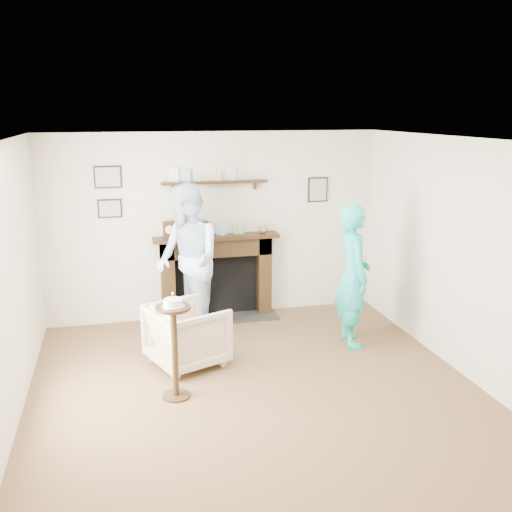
% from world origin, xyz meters
% --- Properties ---
extents(ground, '(5.00, 5.00, 0.00)m').
position_xyz_m(ground, '(0.00, 0.00, 0.00)').
color(ground, brown).
rests_on(ground, ground).
extents(room_shell, '(4.54, 5.02, 2.52)m').
position_xyz_m(room_shell, '(-0.00, 0.69, 1.62)').
color(room_shell, beige).
rests_on(room_shell, ground).
extents(armchair, '(0.99, 0.97, 0.70)m').
position_xyz_m(armchair, '(-0.59, 0.98, 0.00)').
color(armchair, tan).
rests_on(armchair, ground).
extents(man, '(0.95, 1.09, 1.92)m').
position_xyz_m(man, '(-0.45, 1.90, 0.00)').
color(man, '#ADBED8').
rests_on(man, ground).
extents(woman, '(0.47, 0.66, 1.71)m').
position_xyz_m(woman, '(1.41, 1.10, 0.00)').
color(woman, '#1DA88D').
rests_on(woman, ground).
extents(pedestal_table, '(0.34, 0.34, 1.09)m').
position_xyz_m(pedestal_table, '(-0.80, 0.25, 0.67)').
color(pedestal_table, black).
rests_on(pedestal_table, ground).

